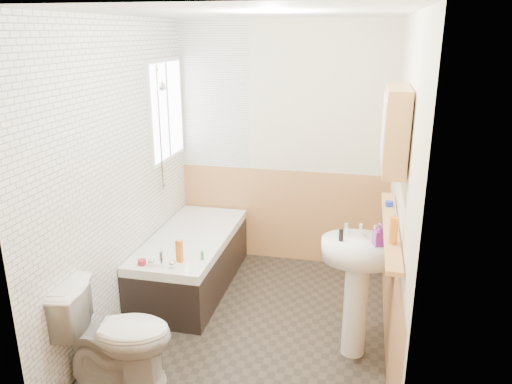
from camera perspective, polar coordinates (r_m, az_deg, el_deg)
floor at (r=4.36m, az=-0.45°, el=-15.14°), size 2.80×2.80×0.00m
ceiling at (r=3.66m, az=-0.55°, el=19.80°), size 2.80×2.80×0.00m
wall_back at (r=5.17m, az=3.08°, el=5.25°), size 2.20×0.02×2.50m
wall_front at (r=2.57m, az=-7.74°, el=-8.33°), size 2.20×0.02×2.50m
wall_left at (r=4.21m, az=-15.37°, el=1.70°), size 0.02×2.80×2.50m
wall_right at (r=3.75m, az=16.28°, el=-0.38°), size 0.02×2.80×2.50m
wainscot_right at (r=4.03m, az=15.03°, el=-10.52°), size 0.01×2.80×1.00m
wainscot_back at (r=5.36m, az=2.91°, el=-2.65°), size 2.20×0.01×1.00m
tile_cladding_left at (r=4.20m, az=-15.10°, el=1.68°), size 0.01×2.80×2.50m
tile_return_back at (r=5.23m, az=-4.88°, el=10.92°), size 0.75×0.01×1.50m
window at (r=4.95m, az=-10.15°, el=9.15°), size 0.03×0.79×0.99m
bathtub at (r=4.89m, az=-7.34°, el=-7.68°), size 0.70×1.58×0.67m
shower_riser at (r=4.74m, az=-10.90°, el=8.25°), size 0.10×0.08×1.18m
toilet at (r=3.71m, az=-15.67°, el=-15.45°), size 0.84×0.57×0.76m
sink at (r=3.80m, az=11.53°, el=-9.19°), size 0.55×0.44×1.06m
pine_shelf at (r=3.57m, az=15.13°, el=-3.85°), size 0.10×1.45×0.03m
medicine_cabinet at (r=3.37m, az=15.60°, el=6.94°), size 0.15×0.60×0.54m
foam_can at (r=3.23m, az=15.46°, el=-4.26°), size 0.06×0.06×0.17m
green_bottle at (r=3.24m, az=15.46°, el=-3.95°), size 0.05×0.05×0.20m
black_jar at (r=3.92m, az=15.00°, el=-1.31°), size 0.07×0.07×0.04m
soap_bottle at (r=3.62m, az=13.86°, el=-5.39°), size 0.12×0.18×0.08m
clear_bottle at (r=3.64m, az=9.70°, el=-4.86°), size 0.04×0.04×0.09m
blue_gel at (r=4.23m, az=-8.75°, el=-6.72°), size 0.06×0.05×0.20m
cream_jar at (r=4.27m, az=-12.91°, el=-7.83°), size 0.09×0.09×0.04m
orange_bottle at (r=4.27m, az=-6.17°, el=-7.21°), size 0.03×0.03×0.08m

